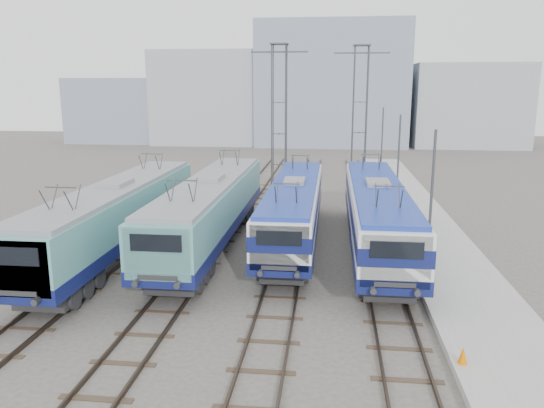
{
  "coord_description": "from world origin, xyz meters",
  "views": [
    {
      "loc": [
        4.3,
        -20.92,
        8.75
      ],
      "look_at": [
        1.12,
        7.0,
        2.51
      ],
      "focal_mm": 35.0,
      "sensor_mm": 36.0,
      "label": 1
    }
  ],
  "objects_px": {
    "locomotive_center_right": "(294,206)",
    "mast_mid": "(398,169)",
    "catenary_tower_east": "(360,113)",
    "mast_rear": "(382,148)",
    "safety_cone": "(463,355)",
    "locomotive_far_right": "(377,211)",
    "locomotive_center_left": "(210,207)",
    "catenary_tower_west": "(279,113)",
    "locomotive_far_left": "(116,214)",
    "mast_front": "(431,211)"
  },
  "relations": [
    {
      "from": "mast_mid",
      "to": "catenary_tower_west",
      "type": "bearing_deg",
      "value": 137.07
    },
    {
      "from": "catenary_tower_west",
      "to": "mast_mid",
      "type": "bearing_deg",
      "value": -42.93
    },
    {
      "from": "locomotive_center_left",
      "to": "catenary_tower_east",
      "type": "distance_m",
      "value": 19.81
    },
    {
      "from": "locomotive_far_left",
      "to": "locomotive_center_right",
      "type": "bearing_deg",
      "value": 20.52
    },
    {
      "from": "locomotive_center_left",
      "to": "catenary_tower_west",
      "type": "height_order",
      "value": "catenary_tower_west"
    },
    {
      "from": "mast_front",
      "to": "mast_mid",
      "type": "height_order",
      "value": "same"
    },
    {
      "from": "locomotive_far_right",
      "to": "catenary_tower_west",
      "type": "height_order",
      "value": "catenary_tower_west"
    },
    {
      "from": "catenary_tower_east",
      "to": "mast_rear",
      "type": "distance_m",
      "value": 4.28
    },
    {
      "from": "locomotive_center_left",
      "to": "catenary_tower_west",
      "type": "relative_size",
      "value": 1.55
    },
    {
      "from": "locomotive_center_left",
      "to": "catenary_tower_east",
      "type": "xyz_separation_m",
      "value": [
        8.75,
        17.24,
        4.34
      ]
    },
    {
      "from": "mast_rear",
      "to": "locomotive_far_left",
      "type": "bearing_deg",
      "value": -125.71
    },
    {
      "from": "locomotive_far_right",
      "to": "mast_mid",
      "type": "distance_m",
      "value": 7.4
    },
    {
      "from": "mast_front",
      "to": "safety_cone",
      "type": "bearing_deg",
      "value": -90.78
    },
    {
      "from": "safety_cone",
      "to": "mast_rear",
      "type": "bearing_deg",
      "value": 89.82
    },
    {
      "from": "locomotive_center_left",
      "to": "catenary_tower_east",
      "type": "relative_size",
      "value": 1.55
    },
    {
      "from": "locomotive_center_right",
      "to": "mast_front",
      "type": "bearing_deg",
      "value": -43.45
    },
    {
      "from": "locomotive_center_right",
      "to": "mast_front",
      "type": "relative_size",
      "value": 2.45
    },
    {
      "from": "locomotive_center_left",
      "to": "mast_mid",
      "type": "bearing_deg",
      "value": 33.72
    },
    {
      "from": "locomotive_far_right",
      "to": "safety_cone",
      "type": "xyz_separation_m",
      "value": [
        1.75,
        -12.24,
        -1.72
      ]
    },
    {
      "from": "catenary_tower_east",
      "to": "catenary_tower_west",
      "type": "bearing_deg",
      "value": -162.9
    },
    {
      "from": "mast_mid",
      "to": "safety_cone",
      "type": "xyz_separation_m",
      "value": [
        -0.1,
        -19.3,
        -2.91
      ]
    },
    {
      "from": "locomotive_center_right",
      "to": "mast_front",
      "type": "xyz_separation_m",
      "value": [
        6.35,
        -6.02,
        1.31
      ]
    },
    {
      "from": "locomotive_far_right",
      "to": "mast_front",
      "type": "relative_size",
      "value": 2.58
    },
    {
      "from": "locomotive_center_right",
      "to": "mast_mid",
      "type": "distance_m",
      "value": 8.82
    },
    {
      "from": "catenary_tower_west",
      "to": "mast_mid",
      "type": "xyz_separation_m",
      "value": [
        8.6,
        -8.0,
        -3.14
      ]
    },
    {
      "from": "catenary_tower_west",
      "to": "mast_front",
      "type": "distance_m",
      "value": 22.0
    },
    {
      "from": "locomotive_center_left",
      "to": "catenary_tower_west",
      "type": "xyz_separation_m",
      "value": [
        2.25,
        15.24,
        4.34
      ]
    },
    {
      "from": "locomotive_far_left",
      "to": "locomotive_center_right",
      "type": "distance_m",
      "value": 9.61
    },
    {
      "from": "safety_cone",
      "to": "locomotive_center_left",
      "type": "bearing_deg",
      "value": 131.71
    },
    {
      "from": "locomotive_far_right",
      "to": "locomotive_center_left",
      "type": "bearing_deg",
      "value": -178.9
    },
    {
      "from": "mast_mid",
      "to": "locomotive_center_right",
      "type": "bearing_deg",
      "value": -136.7
    },
    {
      "from": "mast_mid",
      "to": "mast_rear",
      "type": "bearing_deg",
      "value": 90.0
    },
    {
      "from": "mast_rear",
      "to": "locomotive_center_right",
      "type": "bearing_deg",
      "value": -109.45
    },
    {
      "from": "locomotive_far_left",
      "to": "mast_mid",
      "type": "xyz_separation_m",
      "value": [
        15.35,
        9.35,
        1.2
      ]
    },
    {
      "from": "locomotive_far_right",
      "to": "catenary_tower_east",
      "type": "distance_m",
      "value": 17.61
    },
    {
      "from": "mast_mid",
      "to": "mast_rear",
      "type": "relative_size",
      "value": 1.0
    },
    {
      "from": "locomotive_center_right",
      "to": "mast_mid",
      "type": "height_order",
      "value": "mast_mid"
    },
    {
      "from": "catenary_tower_east",
      "to": "mast_mid",
      "type": "distance_m",
      "value": 10.69
    },
    {
      "from": "locomotive_center_left",
      "to": "locomotive_center_right",
      "type": "bearing_deg",
      "value": 15.61
    },
    {
      "from": "locomotive_center_right",
      "to": "mast_front",
      "type": "height_order",
      "value": "mast_front"
    },
    {
      "from": "catenary_tower_east",
      "to": "safety_cone",
      "type": "xyz_separation_m",
      "value": [
        2.0,
        -29.3,
        -6.05
      ]
    },
    {
      "from": "locomotive_far_left",
      "to": "catenary_tower_east",
      "type": "bearing_deg",
      "value": 55.6
    },
    {
      "from": "locomotive_far_left",
      "to": "catenary_tower_west",
      "type": "distance_m",
      "value": 19.12
    },
    {
      "from": "locomotive_center_right",
      "to": "mast_rear",
      "type": "distance_m",
      "value": 19.12
    },
    {
      "from": "locomotive_center_right",
      "to": "catenary_tower_east",
      "type": "xyz_separation_m",
      "value": [
        4.25,
        15.98,
        4.45
      ]
    },
    {
      "from": "locomotive_far_right",
      "to": "mast_rear",
      "type": "relative_size",
      "value": 2.58
    },
    {
      "from": "locomotive_center_left",
      "to": "locomotive_far_right",
      "type": "relative_size",
      "value": 1.03
    },
    {
      "from": "locomotive_far_right",
      "to": "catenary_tower_east",
      "type": "height_order",
      "value": "catenary_tower_east"
    },
    {
      "from": "catenary_tower_east",
      "to": "locomotive_far_left",
      "type": "bearing_deg",
      "value": -124.4
    },
    {
      "from": "locomotive_far_left",
      "to": "safety_cone",
      "type": "height_order",
      "value": "locomotive_far_left"
    }
  ]
}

